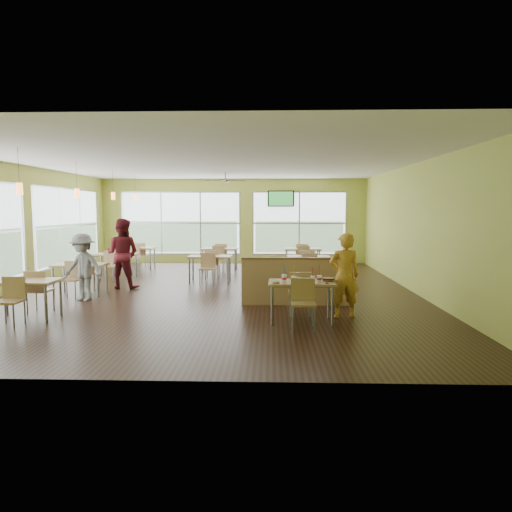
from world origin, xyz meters
The scene contains 20 objects.
room centered at (0.00, 0.00, 1.60)m, with size 12.00×12.04×3.20m.
window_bays centered at (-2.65, 3.08, 1.48)m, with size 9.24×10.24×2.38m.
main_table centered at (2.00, -3.00, 0.63)m, with size 1.22×1.52×0.87m.
half_wall_divider centered at (2.00, -1.55, 0.52)m, with size 2.40×0.14×1.04m.
dining_tables centered at (-1.05, 1.71, 0.63)m, with size 6.92×8.72×0.87m.
pendant_lights centered at (-3.20, 0.68, 2.45)m, with size 0.11×7.31×0.86m.
ceiling_fan centered at (0.00, 3.00, 2.95)m, with size 1.25×1.25×0.29m.
tv_backwall centered at (1.80, 5.90, 2.45)m, with size 1.00×0.07×0.60m.
man_plaid centered at (2.84, -2.65, 0.82)m, with size 0.60×0.39×1.63m, color #CC6316.
patron_maroon centered at (-2.44, 0.37, 0.91)m, with size 0.89×0.69×1.83m, color #5C151D.
patron_grey centered at (-2.83, -1.22, 0.76)m, with size 0.99×0.57×1.53m, color slate.
cup_blue centered at (1.68, -3.08, 0.82)m, with size 0.10×0.10×0.36m.
cup_yellow centered at (1.85, -3.22, 0.82)m, with size 0.10×0.10×0.35m.
cup_red_near centered at (2.20, -3.07, 0.81)m, with size 0.08×0.08×0.30m.
cup_red_far centered at (2.32, -3.09, 0.82)m, with size 0.10×0.10×0.34m.
food_basket centered at (2.51, -2.92, 0.78)m, with size 0.26×0.26×0.06m.
ketchup_cup centered at (2.44, -3.23, 0.76)m, with size 0.06×0.06×0.03m, color #B40D21.
wrapper_left centered at (1.53, -3.21, 0.77)m, with size 0.14×0.13×0.04m, color #A58050.
wrapper_mid centered at (1.95, -2.82, 0.78)m, with size 0.21×0.19×0.05m, color #A58050.
wrapper_right centered at (2.15, -3.27, 0.77)m, with size 0.15×0.13×0.04m, color #A58050.
Camera 1 is at (1.44, -11.32, 2.10)m, focal length 32.00 mm.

